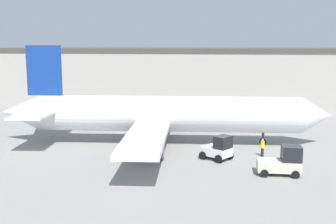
# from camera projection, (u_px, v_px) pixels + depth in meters

# --- Properties ---
(ground_plane) EXTENTS (400.00, 400.00, 0.00)m
(ground_plane) POSITION_uv_depth(u_px,v_px,m) (168.00, 144.00, 46.33)
(ground_plane) COLOR gray
(terminal_building) EXTENTS (93.63, 18.07, 10.11)m
(terminal_building) POSITION_uv_depth(u_px,v_px,m) (256.00, 76.00, 75.91)
(terminal_building) COLOR #ADA89E
(terminal_building) RESTS_ON ground_plane
(airplane) EXTENTS (36.22, 31.86, 10.71)m
(airplane) POSITION_uv_depth(u_px,v_px,m) (160.00, 114.00, 45.86)
(airplane) COLOR white
(airplane) RESTS_ON ground_plane
(ground_crew_worker) EXTENTS (0.39, 0.39, 1.77)m
(ground_crew_worker) POSITION_uv_depth(u_px,v_px,m) (262.00, 147.00, 40.85)
(ground_crew_worker) COLOR #1E2338
(ground_crew_worker) RESTS_ON ground_plane
(baggage_tug) EXTENTS (3.62, 2.24, 2.50)m
(baggage_tug) POSITION_uv_depth(u_px,v_px,m) (283.00, 162.00, 35.15)
(baggage_tug) COLOR beige
(baggage_tug) RESTS_ON ground_plane
(belt_loader_truck) EXTENTS (3.04, 2.44, 1.94)m
(belt_loader_truck) POSITION_uv_depth(u_px,v_px,m) (139.00, 146.00, 41.27)
(belt_loader_truck) COLOR #2D2D33
(belt_loader_truck) RESTS_ON ground_plane
(pushback_tug) EXTENTS (3.31, 3.15, 2.37)m
(pushback_tug) POSITION_uv_depth(u_px,v_px,m) (219.00, 149.00, 39.68)
(pushback_tug) COLOR silver
(pushback_tug) RESTS_ON ground_plane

